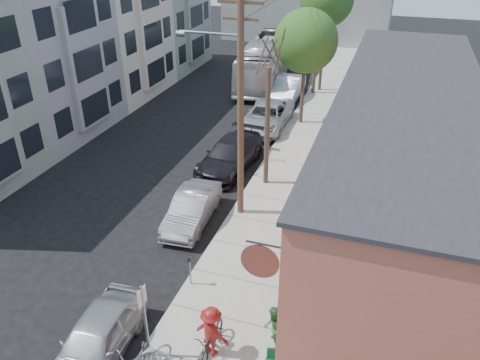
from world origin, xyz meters
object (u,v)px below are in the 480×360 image
(car_1, at_px, (192,208))
(sign_post, at_px, (145,315))
(patron_green, at_px, (273,329))
(utility_pole_near, at_px, (239,104))
(parking_meter_far, at_px, (269,146))
(car_2, at_px, (230,155))
(patio_chair_a, at_px, (286,306))
(car_3, at_px, (267,116))
(patron_grey, at_px, (286,257))
(car_4, at_px, (288,88))
(tree_bare, at_px, (267,128))
(tree_leafy_far, at_px, (327,0))
(car_0, at_px, (96,339))
(cyclist, at_px, (212,331))
(bus, at_px, (266,61))
(tree_leafy_mid, at_px, (306,41))
(parking_meter_near, at_px, (190,266))

(car_1, bearing_deg, sign_post, -80.66)
(patron_green, bearing_deg, utility_pole_near, -164.48)
(parking_meter_far, distance_m, car_2, 2.26)
(patio_chair_a, bearing_deg, patron_green, -101.50)
(car_3, bearing_deg, car_2, -93.48)
(sign_post, bearing_deg, car_3, 94.66)
(utility_pole_near, bearing_deg, car_1, -144.29)
(patron_grey, xyz_separation_m, car_4, (-4.69, 20.02, -0.21))
(tree_bare, relative_size, tree_leafy_far, 0.69)
(tree_leafy_far, bearing_deg, car_2, -99.09)
(car_0, distance_m, car_1, 7.82)
(tree_bare, distance_m, car_2, 3.51)
(car_4, bearing_deg, sign_post, -86.98)
(patron_grey, bearing_deg, car_0, -24.08)
(car_1, distance_m, car_3, 11.63)
(tree_bare, bearing_deg, car_4, 98.60)
(tree_bare, distance_m, car_4, 13.57)
(patron_grey, height_order, patron_green, patron_grey)
(tree_leafy_far, height_order, car_1, tree_leafy_far)
(cyclist, relative_size, car_1, 0.41)
(patron_green, height_order, car_1, patron_green)
(patio_chair_a, distance_m, car_2, 11.36)
(car_4, height_order, bus, bus)
(patron_grey, xyz_separation_m, patron_green, (0.41, -3.38, -0.11))
(sign_post, distance_m, bus, 29.06)
(car_4, bearing_deg, cyclist, -82.64)
(patio_chair_a, bearing_deg, tree_bare, 101.12)
(utility_pole_near, distance_m, bus, 20.87)
(tree_leafy_mid, relative_size, patio_chair_a, 8.28)
(patio_chair_a, bearing_deg, car_3, 99.11)
(sign_post, distance_m, tree_leafy_far, 27.97)
(parking_meter_far, xyz_separation_m, car_4, (-1.45, 10.71, -0.14))
(sign_post, relative_size, tree_bare, 0.47)
(patio_chair_a, relative_size, patron_grey, 0.48)
(parking_meter_far, distance_m, car_1, 7.04)
(patio_chair_a, distance_m, cyclist, 2.89)
(sign_post, xyz_separation_m, bus, (-4.35, 28.73, -0.12))
(car_3, relative_size, car_4, 1.11)
(tree_leafy_mid, xyz_separation_m, patron_green, (3.10, -18.85, -4.51))
(sign_post, bearing_deg, tree_leafy_far, 89.06)
(car_3, bearing_deg, utility_pole_near, -81.53)
(utility_pole_near, distance_m, patio_chair_a, 8.30)
(car_1, bearing_deg, tree_leafy_far, 79.72)
(utility_pole_near, xyz_separation_m, car_2, (-1.93, 4.19, -4.60))
(tree_leafy_mid, relative_size, car_0, 1.66)
(tree_leafy_far, height_order, car_2, tree_leafy_far)
(parking_meter_near, bearing_deg, tree_bare, 86.21)
(car_0, bearing_deg, parking_meter_far, 80.25)
(sign_post, bearing_deg, parking_meter_far, 90.40)
(bus, bearing_deg, tree_bare, -79.67)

